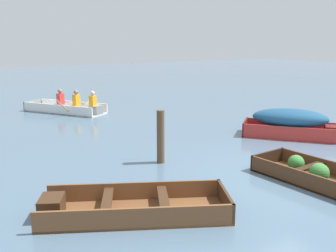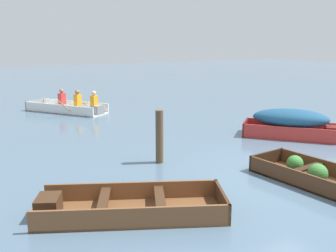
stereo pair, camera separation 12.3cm
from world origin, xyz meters
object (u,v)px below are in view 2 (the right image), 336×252
skiff_red_near_moored (291,121)px  rowboat_white_with_crew (71,107)px  dinghy_dark_varnish_foreground (330,180)px  skiff_wooden_brown_mid_moored (123,207)px  mooring_post (159,137)px

skiff_red_near_moored → rowboat_white_with_crew: 8.49m
dinghy_dark_varnish_foreground → skiff_wooden_brown_mid_moored: bearing=166.3°
dinghy_dark_varnish_foreground → skiff_wooden_brown_mid_moored: 4.04m
skiff_wooden_brown_mid_moored → rowboat_white_with_crew: bearing=78.7°
rowboat_white_with_crew → dinghy_dark_varnish_foreground: bearing=-78.8°
dinghy_dark_varnish_foreground → skiff_red_near_moored: 3.96m
skiff_wooden_brown_mid_moored → rowboat_white_with_crew: rowboat_white_with_crew is taller
skiff_wooden_brown_mid_moored → skiff_red_near_moored: bearing=18.9°
skiff_wooden_brown_mid_moored → rowboat_white_with_crew: 9.57m
skiff_wooden_brown_mid_moored → rowboat_white_with_crew: size_ratio=0.95×
skiff_red_near_moored → skiff_wooden_brown_mid_moored: (-6.34, -2.16, -0.36)m
skiff_red_near_moored → mooring_post: 4.51m
dinghy_dark_varnish_foreground → rowboat_white_with_crew: (-2.04, 10.34, 0.06)m
skiff_wooden_brown_mid_moored → mooring_post: (1.83, 2.05, 0.50)m
skiff_red_near_moored → mooring_post: mooring_post is taller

